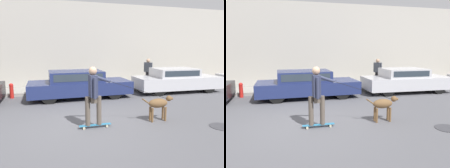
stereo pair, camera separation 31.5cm
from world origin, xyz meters
The scene contains 10 objects.
ground_plane centered at (0.00, 0.00, 0.00)m, with size 36.00×36.00×0.00m, color #545459.
back_wall centered at (0.00, 6.73, 2.41)m, with size 32.00×0.30×4.82m.
sidewalk_curb centered at (0.00, 5.63, 0.07)m, with size 30.00×1.86×0.15m.
parked_car_1 centered at (0.33, 3.73, 0.61)m, with size 4.55×1.90×1.23m.
parked_car_2 centered at (5.38, 3.73, 0.60)m, with size 4.47×1.89×1.22m.
dog centered at (2.22, -0.25, 0.53)m, with size 1.03×0.30×0.78m.
skateboarder centered at (0.18, -0.28, 0.99)m, with size 2.80×0.57×1.73m.
pedestrian_with_bag centered at (4.49, 5.20, 0.98)m, with size 0.42×0.60×1.52m.
manhole_cover centered at (3.70, -1.26, 0.01)m, with size 0.69×0.69×0.01m.
fire_hydrant centered at (-2.61, 4.45, 0.36)m, with size 0.18×0.18×0.68m.
Camera 1 is at (-1.02, -6.08, 2.20)m, focal length 35.00 mm.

